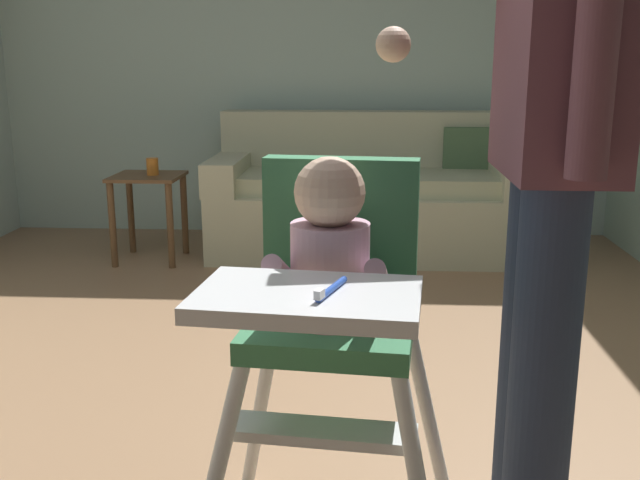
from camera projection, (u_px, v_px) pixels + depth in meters
name	position (u px, v px, depth m)	size (l,w,h in m)	color
ground	(240.00, 431.00, 2.46)	(5.76, 7.18, 0.10)	#997251
wall_far	(304.00, 39.00, 4.87)	(4.96, 0.06, 2.64)	#ADC8BC
couch	(368.00, 199.00, 4.57)	(1.92, 0.86, 0.86)	#BEBD9B
high_chair	(331.00, 289.00, 1.59)	(0.66, 0.77, 0.98)	white
adult_standing	(549.00, 165.00, 1.49)	(0.51, 0.50, 1.69)	#2D3A56
toy_ball	(302.00, 305.00, 3.28)	(0.20, 0.20, 0.20)	orange
side_table	(149.00, 198.00, 4.32)	(0.40, 0.40, 0.52)	brown
sippy_cup	(152.00, 166.00, 4.27)	(0.07, 0.07, 0.10)	orange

